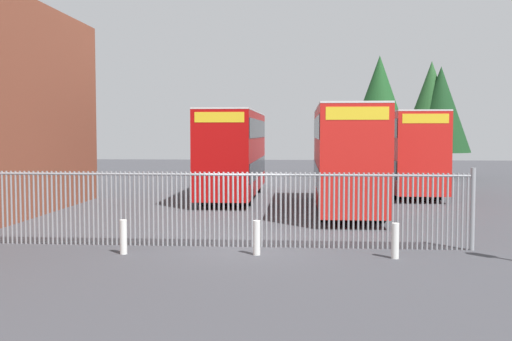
{
  "coord_description": "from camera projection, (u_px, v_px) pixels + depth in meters",
  "views": [
    {
      "loc": [
        1.67,
        -17.8,
        3.34
      ],
      "look_at": [
        0.0,
        4.0,
        2.0
      ],
      "focal_mm": 43.27,
      "sensor_mm": 36.0,
      "label": 1
    }
  ],
  "objects": [
    {
      "name": "tree_mid_row",
      "position": [
        379.0,
        97.0,
        44.29
      ],
      "size": [
        4.13,
        4.13,
        8.88
      ],
      "color": "#4C3823",
      "rests_on": "ground"
    },
    {
      "name": "bollard_near_left",
      "position": [
        123.0,
        237.0,
        16.97
      ],
      "size": [
        0.2,
        0.2,
        0.95
      ],
      "primitive_type": "cylinder",
      "color": "silver",
      "rests_on": "ground"
    },
    {
      "name": "palisade_fence",
      "position": [
        221.0,
        207.0,
        18.03
      ],
      "size": [
        14.52,
        0.14,
        2.35
      ],
      "color": "gray",
      "rests_on": "ground"
    },
    {
      "name": "bollard_center_front",
      "position": [
        257.0,
        238.0,
        16.83
      ],
      "size": [
        0.2,
        0.2,
        0.95
      ],
      "primitive_type": "cylinder",
      "color": "silver",
      "rests_on": "ground"
    },
    {
      "name": "bollard_near_right",
      "position": [
        395.0,
        241.0,
        16.36
      ],
      "size": [
        0.2,
        0.2,
        0.95
      ],
      "primitive_type": "cylinder",
      "color": "silver",
      "rests_on": "ground"
    },
    {
      "name": "double_decker_bus_behind_fence_right",
      "position": [
        406.0,
        149.0,
        34.0
      ],
      "size": [
        2.54,
        10.81,
        4.42
      ],
      "color": "red",
      "rests_on": "ground"
    },
    {
      "name": "tree_tall_back",
      "position": [
        441.0,
        110.0,
        45.45
      ],
      "size": [
        4.43,
        4.43,
        8.21
      ],
      "color": "#4C3823",
      "rests_on": "ground"
    },
    {
      "name": "tree_short_side",
      "position": [
        431.0,
        100.0,
        46.03
      ],
      "size": [
        4.08,
        4.08,
        8.67
      ],
      "color": "#4C3823",
      "rests_on": "ground"
    },
    {
      "name": "double_decker_bus_behind_fence_left",
      "position": [
        234.0,
        151.0,
        31.55
      ],
      "size": [
        2.54,
        10.81,
        4.42
      ],
      "color": "#B70C0C",
      "rests_on": "ground"
    },
    {
      "name": "ground_plane",
      "position": [
        263.0,
        212.0,
        26.01
      ],
      "size": [
        100.0,
        100.0,
        0.0
      ],
      "primitive_type": "plane",
      "color": "#3D3D42"
    },
    {
      "name": "double_decker_bus_near_gate",
      "position": [
        346.0,
        154.0,
        26.29
      ],
      "size": [
        2.54,
        10.81,
        4.42
      ],
      "color": "red",
      "rests_on": "ground"
    }
  ]
}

